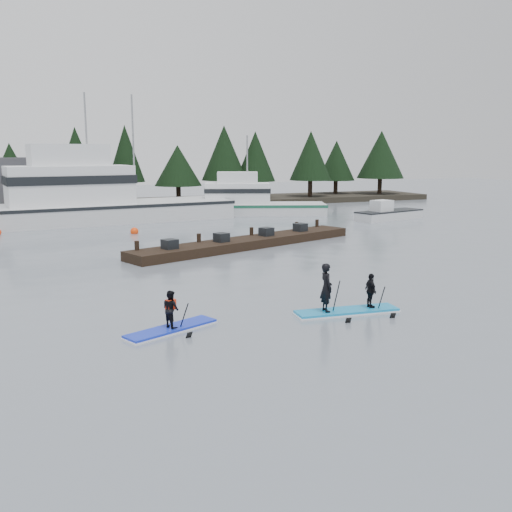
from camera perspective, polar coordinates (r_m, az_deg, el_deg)
name	(u,v)px	position (r m, az deg, el deg)	size (l,w,h in m)	color
ground	(323,317)	(19.73, 6.69, -6.07)	(160.00, 160.00, 0.00)	slate
far_shore	(120,204)	(59.47, -13.40, 5.05)	(70.00, 8.00, 0.60)	#2D281E
treeline	(121,207)	(59.49, -13.39, 4.76)	(60.00, 4.00, 8.00)	black
fishing_boat_large	(95,211)	(47.43, -15.78, 4.35)	(21.08, 7.87, 11.29)	silver
fishing_boat_medium	(250,208)	(51.31, -0.58, 4.79)	(13.09, 7.75, 7.77)	silver
skiff	(389,215)	(48.71, 13.17, 4.02)	(6.36, 1.91, 0.74)	silver
floating_dock	(248,243)	(33.73, -0.81, 1.36)	(15.66, 2.09, 0.52)	black
buoy_b	(134,234)	(40.13, -12.06, 2.21)	(0.55, 0.55, 0.55)	#FF400C
paddleboard_solo	(171,318)	(18.22, -8.49, -6.16)	(3.20, 1.94, 1.79)	#152DC8
paddleboard_duo	(345,297)	(20.12, 8.89, -4.09)	(3.75, 1.39, 2.28)	#1486C3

